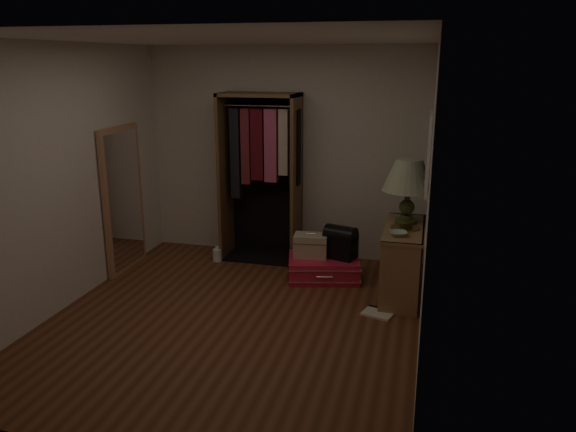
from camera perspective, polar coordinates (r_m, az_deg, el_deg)
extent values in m
plane|color=#5A2F19|center=(5.57, -5.50, -10.34)|extent=(4.00, 4.00, 0.00)
cube|color=silver|center=(7.01, -0.27, 6.36)|extent=(3.50, 0.02, 2.60)
cube|color=silver|center=(3.40, -17.46, -4.58)|extent=(3.50, 0.02, 2.60)
cube|color=silver|center=(4.83, 14.04, 1.62)|extent=(0.02, 4.00, 2.60)
cube|color=silver|center=(5.96, -21.94, 3.55)|extent=(0.02, 4.00, 2.60)
cube|color=white|center=(5.01, -6.31, 17.48)|extent=(3.50, 4.00, 0.01)
cube|color=white|center=(5.76, 14.13, 6.38)|extent=(0.03, 0.96, 0.76)
cube|color=black|center=(5.76, 14.12, 6.38)|extent=(0.03, 0.90, 0.70)
cube|color=silver|center=(5.82, 13.75, 3.37)|extent=(0.01, 0.88, 0.02)
cube|color=silver|center=(5.80, 13.80, 4.12)|extent=(0.01, 0.88, 0.02)
cube|color=silver|center=(5.79, 13.85, 4.87)|extent=(0.01, 0.88, 0.02)
cube|color=silver|center=(5.78, 13.90, 5.63)|extent=(0.01, 0.88, 0.02)
cube|color=silver|center=(5.76, 13.95, 6.39)|extent=(0.01, 0.88, 0.02)
cube|color=silver|center=(5.75, 14.00, 7.15)|extent=(0.01, 0.88, 0.02)
cube|color=silver|center=(5.74, 14.05, 7.92)|extent=(0.01, 0.88, 0.02)
cube|color=silver|center=(5.73, 14.11, 8.69)|extent=(0.01, 0.88, 0.02)
cube|color=silver|center=(5.72, 14.16, 9.46)|extent=(0.01, 0.88, 0.02)
cube|color=#916846|center=(5.56, 11.30, -6.39)|extent=(0.40, 0.03, 0.75)
cube|color=#916846|center=(6.56, 11.85, -2.96)|extent=(0.40, 0.03, 0.75)
cube|color=#916846|center=(6.17, 11.44, -7.28)|extent=(0.40, 1.04, 0.03)
cube|color=#916846|center=(6.00, 11.70, -2.78)|extent=(0.40, 1.04, 0.03)
cube|color=#916846|center=(5.95, 11.79, -1.27)|extent=(0.42, 1.12, 0.03)
cube|color=brown|center=(6.06, 13.40, -4.65)|extent=(0.02, 1.10, 0.75)
cube|color=#916846|center=(6.29, 11.80, -1.20)|extent=(0.36, 0.38, 0.13)
cube|color=gray|center=(5.68, 10.42, -7.72)|extent=(0.18, 0.03, 0.26)
cube|color=#4C3833|center=(5.71, 10.34, -7.50)|extent=(0.16, 0.03, 0.27)
cube|color=#B7AD99|center=(5.74, 10.65, -7.19)|extent=(0.21, 0.03, 0.31)
cube|color=brown|center=(5.79, 10.68, -7.25)|extent=(0.21, 0.04, 0.26)
cube|color=#3F4C59|center=(5.83, 10.44, -7.12)|extent=(0.16, 0.03, 0.25)
cube|color=gray|center=(5.88, 10.62, -7.00)|extent=(0.19, 0.05, 0.24)
cube|color=#59594C|center=(5.91, 10.66, -6.53)|extent=(0.19, 0.03, 0.30)
cube|color=#B2724C|center=(5.96, 10.70, -6.64)|extent=(0.19, 0.03, 0.25)
cube|color=beige|center=(6.01, 10.68, -6.47)|extent=(0.18, 0.03, 0.25)
cube|color=#332D38|center=(6.06, 10.71, -6.33)|extent=(0.18, 0.05, 0.23)
cube|color=gray|center=(6.10, 10.83, -5.87)|extent=(0.20, 0.03, 0.30)
cube|color=#4C3833|center=(6.14, 10.75, -5.77)|extent=(0.17, 0.03, 0.29)
cube|color=#B7AD99|center=(6.19, 10.91, -5.72)|extent=(0.20, 0.03, 0.26)
cube|color=brown|center=(6.22, 10.96, -5.44)|extent=(0.21, 0.03, 0.30)
cube|color=#3F4C59|center=(6.26, 10.97, -5.58)|extent=(0.21, 0.03, 0.24)
cube|color=gray|center=(6.30, 10.89, -5.22)|extent=(0.18, 0.05, 0.29)
cube|color=#59594C|center=(6.34, 11.02, -4.95)|extent=(0.20, 0.04, 0.31)
cube|color=#B2724C|center=(6.39, 11.05, -4.93)|extent=(0.20, 0.03, 0.29)
cube|color=beige|center=(6.43, 11.03, -5.02)|extent=(0.20, 0.03, 0.24)
cube|color=#332D38|center=(6.46, 11.07, -4.55)|extent=(0.20, 0.04, 0.32)
cube|color=gray|center=(6.51, 11.03, -4.64)|extent=(0.18, 0.03, 0.26)
cube|color=#4C3833|center=(6.55, 11.10, -4.54)|extent=(0.19, 0.03, 0.26)
cube|color=brown|center=(7.02, -6.39, 4.00)|extent=(0.04, 0.50, 2.05)
cube|color=brown|center=(6.76, 0.87, 3.64)|extent=(0.04, 0.50, 2.05)
cube|color=brown|center=(6.75, -2.94, 12.22)|extent=(0.95, 0.50, 0.04)
cube|color=black|center=(7.10, -2.27, 4.21)|extent=(0.95, 0.02, 2.05)
cube|color=black|center=(7.16, -2.72, -4.14)|extent=(0.95, 0.50, 0.02)
cylinder|color=white|center=(6.75, -2.93, 11.12)|extent=(0.87, 0.02, 0.02)
cube|color=black|center=(6.90, -5.29, 6.35)|extent=(0.11, 0.14, 1.09)
cube|color=maroon|center=(6.84, -4.27, 7.05)|extent=(0.11, 0.11, 0.91)
cube|color=#590F19|center=(6.79, -3.06, 7.27)|extent=(0.15, 0.14, 0.85)
cube|color=#BF4C72|center=(6.74, -1.66, 7.16)|extent=(0.15, 0.15, 0.87)
cube|color=beige|center=(6.70, -0.41, 7.48)|extent=(0.11, 0.11, 0.78)
cube|color=black|center=(6.68, 0.70, 6.95)|extent=(0.11, 0.15, 0.90)
cube|color=#B37D57|center=(6.84, -16.41, 1.63)|extent=(0.05, 0.80, 1.70)
cube|color=silver|center=(6.82, -16.20, 1.62)|extent=(0.01, 0.68, 1.58)
cube|color=red|center=(6.48, 3.61, -5.26)|extent=(0.90, 0.73, 0.25)
cube|color=white|center=(6.50, 3.60, -5.82)|extent=(0.92, 0.76, 0.01)
cube|color=white|center=(6.45, 3.62, -4.70)|extent=(0.92, 0.76, 0.01)
cylinder|color=white|center=(6.20, 3.73, -6.23)|extent=(0.18, 0.06, 0.02)
cube|color=tan|center=(6.43, 2.33, -3.01)|extent=(0.40, 0.29, 0.26)
cube|color=brown|center=(6.41, 2.34, -2.55)|extent=(0.41, 0.30, 0.01)
cylinder|color=white|center=(6.38, 2.35, -1.82)|extent=(0.11, 0.03, 0.02)
cube|color=black|center=(6.40, 5.34, -3.10)|extent=(0.40, 0.32, 0.27)
cylinder|color=black|center=(6.36, 5.37, -1.96)|extent=(0.40, 0.32, 0.23)
cylinder|color=#3D4C25|center=(6.11, 11.89, -0.47)|extent=(0.26, 0.26, 0.04)
cylinder|color=#3D4C25|center=(6.10, 11.91, -0.08)|extent=(0.15, 0.15, 0.05)
sphere|color=#3D4C25|center=(6.08, 11.97, 0.90)|extent=(0.18, 0.18, 0.17)
cylinder|color=#3D4C25|center=(6.04, 12.04, 2.10)|extent=(0.06, 0.06, 0.10)
cone|color=beige|center=(6.00, 12.15, 4.09)|extent=(0.61, 0.61, 0.33)
cone|color=white|center=(6.00, 12.15, 4.09)|extent=(0.54, 0.54, 0.31)
cylinder|color=olive|center=(5.90, 11.78, -1.15)|extent=(0.34, 0.34, 0.02)
imported|color=#B2D2AF|center=(5.65, 11.15, -1.75)|extent=(0.21, 0.21, 0.04)
cylinder|color=white|center=(7.06, -7.21, -3.96)|extent=(0.14, 0.14, 0.16)
cylinder|color=white|center=(7.03, -7.23, -3.22)|extent=(0.06, 0.06, 0.04)
cube|color=#EBE2C6|center=(5.69, 9.16, -9.72)|extent=(0.35, 0.31, 0.02)
cube|color=black|center=(5.78, 9.53, -9.35)|extent=(0.29, 0.12, 0.03)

